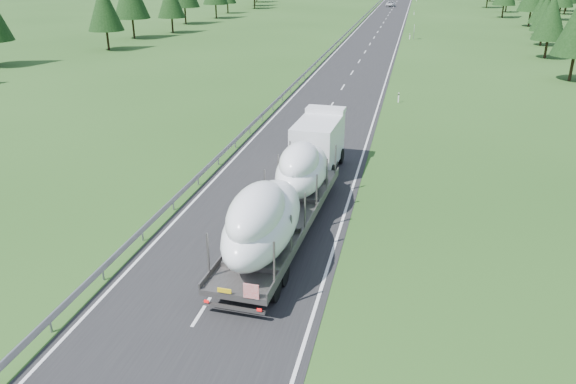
# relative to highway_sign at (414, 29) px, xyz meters

# --- Properties ---
(ground) EXTENTS (400.00, 400.00, 0.00)m
(ground) POSITION_rel_highway_sign_xyz_m (-7.20, -80.00, -1.81)
(ground) COLOR #224717
(ground) RESTS_ON ground
(road_surface) EXTENTS (10.00, 400.00, 0.02)m
(road_surface) POSITION_rel_highway_sign_xyz_m (-7.20, 20.00, -1.80)
(road_surface) COLOR black
(road_surface) RESTS_ON ground
(guardrail) EXTENTS (0.10, 400.00, 0.76)m
(guardrail) POSITION_rel_highway_sign_xyz_m (-12.50, 19.94, -1.21)
(guardrail) COLOR slate
(guardrail) RESTS_ON ground
(marker_posts) EXTENTS (0.13, 350.08, 1.00)m
(marker_posts) POSITION_rel_highway_sign_xyz_m (-0.70, 75.00, -1.27)
(marker_posts) COLOR silver
(marker_posts) RESTS_ON ground
(highway_sign) EXTENTS (0.08, 0.90, 2.60)m
(highway_sign) POSITION_rel_highway_sign_xyz_m (0.00, 0.00, 0.00)
(highway_sign) COLOR slate
(highway_sign) RESTS_ON ground
(boat_truck) EXTENTS (3.71, 21.14, 4.55)m
(boat_truck) POSITION_rel_highway_sign_xyz_m (-5.38, -80.23, 0.61)
(boat_truck) COLOR white
(boat_truck) RESTS_ON ground
(distant_van) EXTENTS (2.62, 5.66, 1.57)m
(distant_van) POSITION_rel_highway_sign_xyz_m (-8.26, 76.27, -1.02)
(distant_van) COLOR silver
(distant_van) RESTS_ON ground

